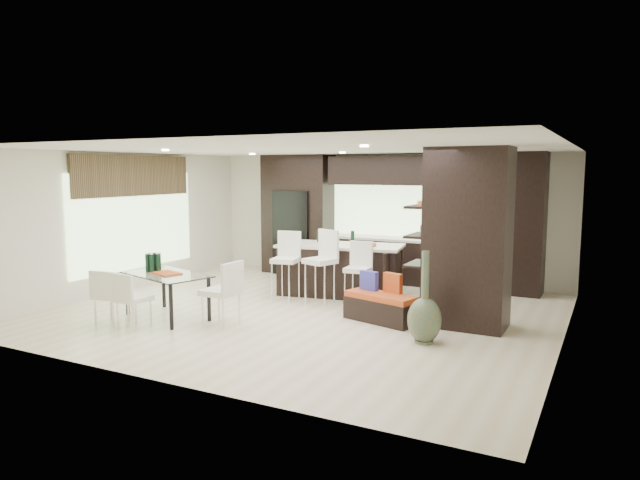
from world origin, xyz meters
The scene contains 22 objects.
ground centered at (0.00, 0.00, 0.00)m, with size 8.00×8.00×0.00m, color beige.
back_wall centered at (0.00, 3.50, 1.35)m, with size 8.00×0.02×2.70m, color silver.
left_wall centered at (-4.00, 0.00, 1.35)m, with size 0.02×7.00×2.70m, color silver.
right_wall centered at (4.00, 0.00, 1.35)m, with size 0.02×7.00×2.70m, color silver.
ceiling centered at (0.00, 0.00, 2.70)m, with size 8.00×7.00×0.02m, color white.
window_left centered at (-3.96, 0.20, 1.35)m, with size 0.04×3.20×1.90m, color #B2D199.
window_back centered at (0.60, 3.46, 1.55)m, with size 3.40×0.04×1.20m, color #B2D199.
stone_accent centered at (-3.93, 0.20, 2.25)m, with size 0.08×3.00×0.80m, color brown.
ceiling_spots centered at (0.00, 0.25, 2.68)m, with size 4.00×3.00×0.02m, color white.
back_cabinetry centered at (0.50, 3.17, 1.35)m, with size 6.80×0.68×2.70m, color black.
refrigerator centered at (-1.90, 3.12, 0.95)m, with size 0.90×0.68×1.90m, color black.
partition_column centered at (2.60, 0.40, 1.35)m, with size 1.20×0.80×2.70m, color black.
kitchen_island centered at (-0.03, 1.49, 0.48)m, with size 2.33×1.00×0.97m, color black.
stool_left centered at (-0.74, 0.67, 0.50)m, with size 0.44×0.44×1.01m, color white.
stool_mid centered at (-0.03, 0.66, 0.53)m, with size 0.47×0.47×1.06m, color white.
stool_right centered at (0.68, 0.69, 0.46)m, with size 0.41×0.41×0.92m, color white.
bench centered at (1.37, 0.02, 0.22)m, with size 1.16×0.45×0.45m, color black.
floor_vase centered at (2.30, -0.73, 0.64)m, with size 0.47×0.47×1.28m, color #45523B, non-canonical shape.
dining_table centered at (-1.77, -1.32, 0.36)m, with size 1.48×0.83×0.71m, color white.
chair_near centered at (-1.77, -2.03, 0.39)m, with size 0.43×0.43×0.79m, color white.
chair_far centered at (-2.23, -2.03, 0.40)m, with size 0.43×0.43×0.80m, color white.
chair_end centered at (-0.70, -1.32, 0.46)m, with size 0.50×0.50×0.92m, color white.
Camera 1 is at (4.53, -8.14, 2.37)m, focal length 32.00 mm.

